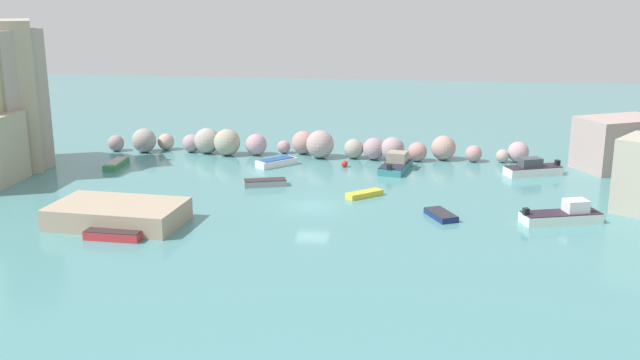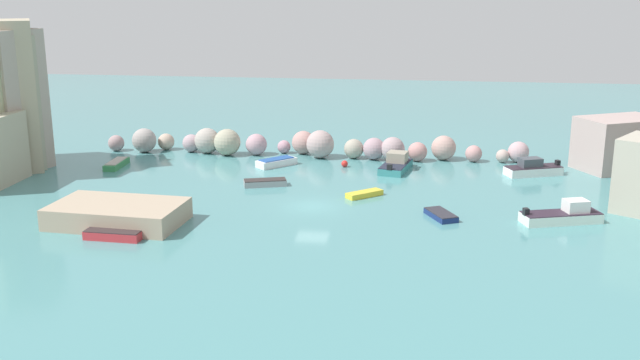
{
  "view_description": "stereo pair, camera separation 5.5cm",
  "coord_description": "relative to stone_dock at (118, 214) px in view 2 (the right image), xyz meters",
  "views": [
    {
      "loc": [
        8.18,
        -53.78,
        16.49
      ],
      "look_at": [
        0.0,
        4.25,
        1.0
      ],
      "focal_mm": 41.34,
      "sensor_mm": 36.0,
      "label": 1
    },
    {
      "loc": [
        8.23,
        -53.77,
        16.49
      ],
      "look_at": [
        0.0,
        4.25,
        1.0
      ],
      "focal_mm": 41.34,
      "sensor_mm": 36.0,
      "label": 2
    }
  ],
  "objects": [
    {
      "name": "stone_dock",
      "position": [
        0.0,
        0.0,
        0.0
      ],
      "size": [
        9.51,
        6.08,
        1.52
      ],
      "primitive_type": "cube",
      "rotation": [
        0.0,
        0.0,
        -0.07
      ],
      "color": "tan",
      "rests_on": "ground"
    },
    {
      "name": "moored_boat_4",
      "position": [
        22.88,
        4.7,
        -0.54
      ],
      "size": [
        2.55,
        3.31,
        0.44
      ],
      "rotation": [
        0.0,
        0.0,
        5.17
      ],
      "color": "navy",
      "rests_on": "cove_water"
    },
    {
      "name": "moored_boat_7",
      "position": [
        16.85,
        9.52,
        -0.54
      ],
      "size": [
        3.01,
        2.84,
        0.43
      ],
      "rotation": [
        0.0,
        0.0,
        3.87
      ],
      "color": "gold",
      "rests_on": "cove_water"
    },
    {
      "name": "channel_buoy",
      "position": [
        14.18,
        19.28,
        -0.45
      ],
      "size": [
        0.62,
        0.62,
        0.62
      ],
      "primitive_type": "sphere",
      "color": "red",
      "rests_on": "cove_water"
    },
    {
      "name": "moored_boat_0",
      "position": [
        1.01,
        -3.03,
        -0.44
      ],
      "size": [
        3.92,
        1.68,
        0.63
      ],
      "rotation": [
        0.0,
        0.0,
        6.24
      ],
      "color": "red",
      "rests_on": "cove_water"
    },
    {
      "name": "moored_boat_2",
      "position": [
        -7.06,
        16.3,
        -0.46
      ],
      "size": [
        1.38,
        3.98,
        0.61
      ],
      "rotation": [
        0.0,
        0.0,
        4.76
      ],
      "color": "#358B4E",
      "rests_on": "cove_water"
    },
    {
      "name": "moored_boat_3",
      "position": [
        31.57,
        4.86,
        -0.22
      ],
      "size": [
        6.0,
        3.47,
        1.64
      ],
      "rotation": [
        0.0,
        0.0,
        0.31
      ],
      "color": "white",
      "rests_on": "cove_water"
    },
    {
      "name": "moored_boat_8",
      "position": [
        8.21,
        11.61,
        -0.48
      ],
      "size": [
        3.8,
        2.31,
        0.57
      ],
      "rotation": [
        0.0,
        0.0,
        0.32
      ],
      "color": "gray",
      "rests_on": "cove_water"
    },
    {
      "name": "rock_breakwater",
      "position": [
        9.41,
        23.13,
        0.39
      ],
      "size": [
        42.25,
        4.21,
        2.75
      ],
      "color": "#A28587",
      "rests_on": "ground"
    },
    {
      "name": "cove_water",
      "position": [
        13.09,
        6.21,
        -0.76
      ],
      "size": [
        160.0,
        160.0,
        0.0
      ],
      "primitive_type": "plane",
      "color": "teal",
      "rests_on": "ground"
    },
    {
      "name": "moored_boat_5",
      "position": [
        19.01,
        18.72,
        -0.19
      ],
      "size": [
        3.05,
        5.34,
        1.62
      ],
      "rotation": [
        0.0,
        0.0,
        1.38
      ],
      "color": "teal",
      "rests_on": "cove_water"
    },
    {
      "name": "moored_boat_1",
      "position": [
        31.26,
        18.65,
        -0.19
      ],
      "size": [
        5.37,
        3.53,
        1.58
      ],
      "rotation": [
        0.0,
        0.0,
        3.52
      ],
      "color": "white",
      "rests_on": "cove_water"
    },
    {
      "name": "moored_boat_6",
      "position": [
        7.75,
        18.83,
        -0.41
      ],
      "size": [
        3.72,
        3.84,
        0.72
      ],
      "rotation": [
        0.0,
        0.0,
        3.96
      ],
      "color": "white",
      "rests_on": "cove_water"
    }
  ]
}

